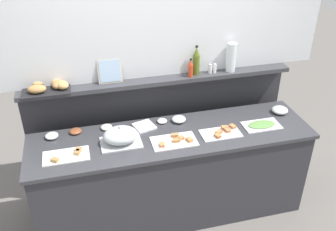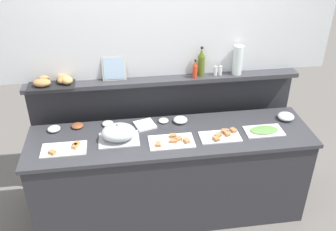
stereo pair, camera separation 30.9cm
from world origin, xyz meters
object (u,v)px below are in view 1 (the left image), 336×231
object	(u,v)px
hot_sauce_bottle	(191,69)
olive_oil_bottle	(196,62)
sandwich_platter_rear	(175,141)
napkin_stack	(144,126)
bread_basket	(49,87)
serving_cloche	(121,136)
glass_bowl_medium	(52,136)
glass_bowl_extra	(280,110)
cold_cuts_platter	(262,125)
framed_picture	(110,71)
sandwich_platter_side	(67,156)
pepper_shaker	(215,68)
salt_shaker	(210,69)
condiment_bowl_cream	(106,127)
water_carafe	(231,57)
glass_bowl_large	(179,119)
condiment_bowl_red	(162,121)
condiment_bowl_teal	(75,131)
sandwich_platter_front	(222,132)

from	to	relation	value
hot_sauce_bottle	olive_oil_bottle	bearing A→B (deg)	33.05
sandwich_platter_rear	napkin_stack	distance (m)	0.35
hot_sauce_bottle	olive_oil_bottle	xyz separation A→B (m)	(0.07, 0.04, 0.05)
bread_basket	sandwich_platter_rear	bearing A→B (deg)	-28.90
serving_cloche	glass_bowl_medium	world-z (taller)	serving_cloche
sandwich_platter_rear	glass_bowl_extra	world-z (taller)	glass_bowl_extra
cold_cuts_platter	framed_picture	xyz separation A→B (m)	(-1.26, 0.52, 0.44)
sandwich_platter_side	glass_bowl_medium	xyz separation A→B (m)	(-0.12, 0.30, 0.01)
pepper_shaker	bread_basket	bearing A→B (deg)	179.88
pepper_shaker	salt_shaker	bearing A→B (deg)	180.00
condiment_bowl_cream	water_carafe	world-z (taller)	water_carafe
glass_bowl_large	hot_sauce_bottle	distance (m)	0.47
napkin_stack	bread_basket	bearing A→B (deg)	162.38
cold_cuts_platter	serving_cloche	bearing A→B (deg)	178.01
sandwich_platter_side	glass_bowl_large	size ratio (longest dim) A/B	2.81
napkin_stack	water_carafe	size ratio (longest dim) A/B	0.62
pepper_shaker	framed_picture	size ratio (longest dim) A/B	0.39
condiment_bowl_red	salt_shaker	distance (m)	0.67
glass_bowl_large	water_carafe	world-z (taller)	water_carafe
water_carafe	sandwich_platter_side	bearing A→B (deg)	-161.85
hot_sauce_bottle	olive_oil_bottle	distance (m)	0.09
glass_bowl_extra	salt_shaker	world-z (taller)	salt_shaker
glass_bowl_extra	condiment_bowl_teal	bearing A→B (deg)	176.17
condiment_bowl_teal	bread_basket	distance (m)	0.44
sandwich_platter_front	water_carafe	size ratio (longest dim) A/B	1.26
glass_bowl_extra	hot_sauce_bottle	xyz separation A→B (m)	(-0.81, 0.28, 0.39)
serving_cloche	pepper_shaker	xyz separation A→B (m)	(0.97, 0.44, 0.31)
sandwich_platter_rear	framed_picture	xyz separation A→B (m)	(-0.44, 0.57, 0.44)
serving_cloche	olive_oil_bottle	xyz separation A→B (m)	(0.79, 0.45, 0.39)
glass_bowl_extra	napkin_stack	bearing A→B (deg)	176.85
glass_bowl_extra	water_carafe	size ratio (longest dim) A/B	0.55
sandwich_platter_side	glass_bowl_medium	distance (m)	0.32
hot_sauce_bottle	glass_bowl_medium	bearing A→B (deg)	-171.75
napkin_stack	salt_shaker	distance (m)	0.82
cold_cuts_platter	olive_oil_bottle	xyz separation A→B (m)	(-0.47, 0.50, 0.46)
glass_bowl_medium	glass_bowl_large	bearing A→B (deg)	-0.68
olive_oil_bottle	bread_basket	world-z (taller)	olive_oil_bottle
condiment_bowl_red	water_carafe	size ratio (longest dim) A/B	0.34
glass_bowl_large	condiment_bowl_teal	xyz separation A→B (m)	(-0.92, 0.04, -0.00)
bread_basket	water_carafe	world-z (taller)	water_carafe
sandwich_platter_front	pepper_shaker	bearing A→B (deg)	78.92
condiment_bowl_teal	framed_picture	world-z (taller)	framed_picture
condiment_bowl_teal	water_carafe	bearing A→B (deg)	7.07
condiment_bowl_teal	hot_sauce_bottle	bearing A→B (deg)	8.23
cold_cuts_platter	salt_shaker	distance (m)	0.70
napkin_stack	condiment_bowl_teal	bearing A→B (deg)	174.68
sandwich_platter_front	napkin_stack	distance (m)	0.69
salt_shaker	glass_bowl_medium	bearing A→B (deg)	-171.80
hot_sauce_bottle	sandwich_platter_rear	bearing A→B (deg)	-119.41
serving_cloche	condiment_bowl_cream	xyz separation A→B (m)	(-0.09, 0.25, -0.06)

